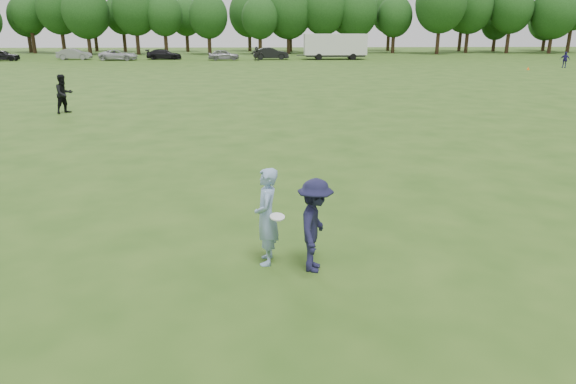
% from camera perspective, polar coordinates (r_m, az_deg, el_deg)
% --- Properties ---
extents(ground, '(200.00, 200.00, 0.00)m').
position_cam_1_polar(ground, '(9.64, 3.32, -7.90)').
color(ground, '#284914').
rests_on(ground, ground).
extents(thrower, '(0.45, 0.67, 1.81)m').
position_cam_1_polar(thrower, '(9.32, -2.39, -2.75)').
color(thrower, '#809EC6').
rests_on(thrower, ground).
extents(defender, '(0.87, 1.22, 1.70)m').
position_cam_1_polar(defender, '(9.07, 3.02, -3.74)').
color(defender, '#181835').
rests_on(defender, ground).
extents(player_far_a, '(1.14, 1.18, 1.92)m').
position_cam_1_polar(player_far_a, '(28.38, -23.63, 9.96)').
color(player_far_a, black).
rests_on(player_far_a, ground).
extents(player_far_b, '(1.00, 0.89, 1.62)m').
position_cam_1_polar(player_far_b, '(62.39, 28.40, 12.80)').
color(player_far_b, navy).
rests_on(player_far_b, ground).
extents(player_far_d, '(1.68, 0.89, 1.73)m').
position_cam_1_polar(player_far_d, '(66.28, -3.51, 15.08)').
color(player_far_d, black).
rests_on(player_far_d, ground).
extents(car_a, '(3.97, 1.67, 1.34)m').
position_cam_1_polar(car_a, '(75.35, -29.15, 13.12)').
color(car_a, black).
rests_on(car_a, ground).
extents(car_b, '(4.26, 1.57, 1.39)m').
position_cam_1_polar(car_b, '(73.87, -22.66, 13.95)').
color(car_b, gray).
rests_on(car_b, ground).
extents(car_c, '(4.85, 2.44, 1.32)m').
position_cam_1_polar(car_c, '(70.66, -18.32, 14.25)').
color(car_c, silver).
rests_on(car_c, ground).
extents(car_d, '(4.56, 2.02, 1.30)m').
position_cam_1_polar(car_d, '(70.90, -13.61, 14.65)').
color(car_d, black).
rests_on(car_d, ground).
extents(car_e, '(4.04, 1.87, 1.34)m').
position_cam_1_polar(car_e, '(68.08, -7.16, 14.89)').
color(car_e, gray).
rests_on(car_e, ground).
extents(car_f, '(4.66, 1.87, 1.51)m').
position_cam_1_polar(car_f, '(68.99, -1.91, 15.12)').
color(car_f, black).
rests_on(car_f, ground).
extents(field_cone, '(0.28, 0.28, 0.30)m').
position_cam_1_polar(field_cone, '(57.75, 25.14, 12.33)').
color(field_cone, '#FF5B0D').
rests_on(field_cone, ground).
extents(disc_in_play, '(0.27, 0.27, 0.09)m').
position_cam_1_polar(disc_in_play, '(9.12, -1.20, -2.78)').
color(disc_in_play, white).
rests_on(disc_in_play, ground).
extents(cargo_trailer, '(9.00, 2.75, 3.20)m').
position_cam_1_polar(cargo_trailer, '(69.34, 5.25, 15.92)').
color(cargo_trailer, silver).
rests_on(cargo_trailer, ground).
extents(treeline, '(130.35, 18.39, 11.74)m').
position_cam_1_polar(treeline, '(85.63, -0.01, 19.38)').
color(treeline, '#332114').
rests_on(treeline, ground).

